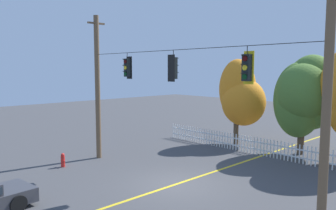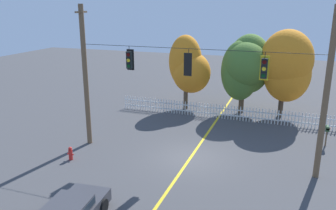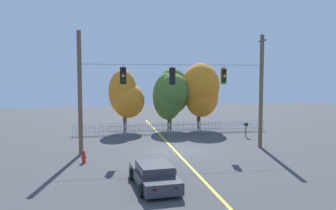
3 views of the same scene
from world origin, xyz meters
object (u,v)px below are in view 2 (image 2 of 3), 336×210
traffic_signal_northbound_primary (130,60)px  roadside_mailbox (327,130)px  autumn_maple_near_fence (189,68)px  traffic_signal_eastbound_side (188,64)px  traffic_signal_westbound_side (264,68)px  autumn_maple_mid (245,66)px  fire_hydrant (71,153)px  autumn_oak_far_east (287,67)px

traffic_signal_northbound_primary → roadside_mailbox: bearing=22.0°
autumn_maple_near_fence → roadside_mailbox: bearing=-25.7°
traffic_signal_eastbound_side → traffic_signal_westbound_side: size_ratio=1.00×
traffic_signal_eastbound_side → roadside_mailbox: (7.48, 4.42, -4.27)m
traffic_signal_eastbound_side → autumn_maple_mid: bearing=79.5°
fire_hydrant → traffic_signal_northbound_primary: bearing=43.7°
autumn_oak_far_east → traffic_signal_eastbound_side: bearing=-116.9°
traffic_signal_westbound_side → roadside_mailbox: (3.64, 4.41, -4.28)m
roadside_mailbox → autumn_oak_far_east: bearing=118.6°
traffic_signal_westbound_side → roadside_mailbox: bearing=50.4°
traffic_signal_northbound_primary → autumn_maple_near_fence: size_ratio=0.23×
autumn_maple_mid → fire_hydrant: bearing=-122.9°
traffic_signal_westbound_side → autumn_maple_near_fence: traffic_signal_westbound_side is taller
autumn_maple_near_fence → autumn_oak_far_east: bearing=0.4°
roadside_mailbox → autumn_maple_near_fence: bearing=154.3°
fire_hydrant → roadside_mailbox: size_ratio=0.59×
traffic_signal_eastbound_side → autumn_oak_far_east: autumn_oak_far_east is taller
traffic_signal_eastbound_side → roadside_mailbox: 9.68m
traffic_signal_northbound_primary → autumn_maple_mid: autumn_maple_mid is taller
traffic_signal_northbound_primary → roadside_mailbox: traffic_signal_northbound_primary is taller
traffic_signal_eastbound_side → autumn_oak_far_east: size_ratio=0.21×
traffic_signal_northbound_primary → autumn_maple_near_fence: traffic_signal_northbound_primary is taller
autumn_maple_mid → roadside_mailbox: 8.12m
traffic_signal_westbound_side → fire_hydrant: bearing=-165.9°
traffic_signal_northbound_primary → autumn_oak_far_east: bearing=48.9°
traffic_signal_eastbound_side → traffic_signal_northbound_primary: bearing=179.7°
traffic_signal_northbound_primary → fire_hydrant: bearing=-136.3°
traffic_signal_eastbound_side → fire_hydrant: size_ratio=1.85×
traffic_signal_northbound_primary → autumn_maple_near_fence: bearing=85.8°
autumn_maple_mid → autumn_oak_far_east: bearing=-3.0°
autumn_oak_far_east → autumn_maple_mid: bearing=177.0°
traffic_signal_eastbound_side → traffic_signal_westbound_side: same height
traffic_signal_westbound_side → autumn_oak_far_east: size_ratio=0.21×
traffic_signal_westbound_side → traffic_signal_eastbound_side: bearing=-179.7°
autumn_maple_mid → traffic_signal_westbound_side: bearing=-77.7°
traffic_signal_eastbound_side → traffic_signal_westbound_side: 3.84m
traffic_signal_eastbound_side → autumn_maple_near_fence: traffic_signal_eastbound_side is taller
autumn_oak_far_east → roadside_mailbox: size_ratio=5.10×
traffic_signal_northbound_primary → fire_hydrant: 6.14m
fire_hydrant → roadside_mailbox: bearing=27.0°
roadside_mailbox → traffic_signal_westbound_side: bearing=-129.6°
traffic_signal_northbound_primary → autumn_oak_far_east: 12.52m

